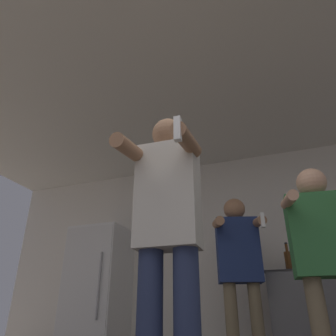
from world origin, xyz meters
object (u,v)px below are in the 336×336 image
Objects in this scene: refrigerator at (97,295)px; person_man_side at (326,250)px; bottle_green_wine at (289,261)px; person_woman_foreground at (167,229)px; bottle_clear_vodka at (309,260)px; person_spectator_back at (239,263)px.

refrigerator is 2.86m from person_man_side.
bottle_green_wine is 2.23m from person_woman_foreground.
person_man_side is (2.56, -1.27, 0.14)m from refrigerator.
person_man_side is (0.89, 0.79, -0.02)m from person_woman_foreground.
person_spectator_back reaches higher than bottle_clear_vodka.
person_spectator_back is (0.17, 1.65, 0.06)m from person_woman_foreground.
person_man_side is at bearing -50.04° from person_spectator_back.
person_woman_foreground reaches higher than person_spectator_back.
refrigerator reaches higher than bottle_green_wine.
person_woman_foreground is at bearing -111.53° from bottle_clear_vodka.
bottle_clear_vodka is 1.35m from person_man_side.
bottle_green_wine is at bearing 73.51° from person_woman_foreground.
bottle_clear_vodka is 0.19× the size of person_spectator_back.
person_woman_foreground is (-0.63, -2.14, -0.13)m from bottle_green_wine.
person_man_side is 0.92× the size of person_spectator_back.
bottle_clear_vodka is 2.30m from person_woman_foreground.
person_woman_foreground reaches higher than bottle_clear_vodka.
person_man_side is at bearing -26.26° from refrigerator.
bottle_clear_vodka is (2.52, 0.08, 0.29)m from refrigerator.
person_woman_foreground is at bearing -138.11° from person_man_side.
person_spectator_back is (-0.46, -0.49, -0.07)m from bottle_green_wine.
refrigerator reaches higher than person_man_side.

